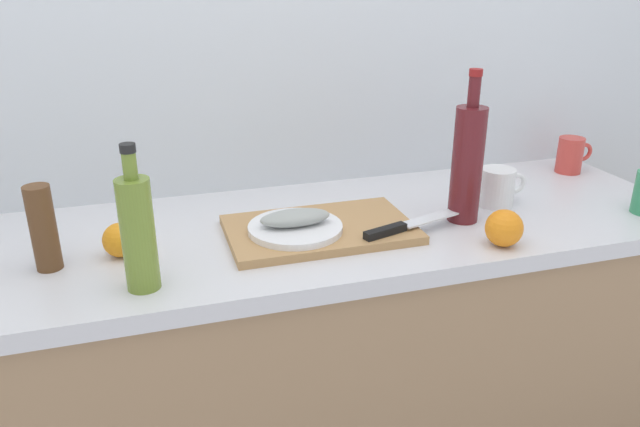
# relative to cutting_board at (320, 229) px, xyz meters

# --- Properties ---
(back_wall) EXTENTS (3.20, 0.05, 2.50)m
(back_wall) POSITION_rel_cutting_board_xyz_m (-0.03, 0.38, 0.34)
(back_wall) COLOR silver
(back_wall) RESTS_ON ground_plane
(kitchen_counter) EXTENTS (2.00, 0.60, 0.90)m
(kitchen_counter) POSITION_rel_cutting_board_xyz_m (-0.03, 0.05, -0.46)
(kitchen_counter) COLOR #9E7A56
(kitchen_counter) RESTS_ON ground_plane
(cutting_board) EXTENTS (0.43, 0.26, 0.02)m
(cutting_board) POSITION_rel_cutting_board_xyz_m (0.00, 0.00, 0.00)
(cutting_board) COLOR tan
(cutting_board) RESTS_ON kitchen_counter
(white_plate) EXTENTS (0.22, 0.22, 0.01)m
(white_plate) POSITION_rel_cutting_board_xyz_m (-0.06, -0.01, 0.02)
(white_plate) COLOR white
(white_plate) RESTS_ON cutting_board
(fish_fillet) EXTENTS (0.16, 0.07, 0.04)m
(fish_fillet) POSITION_rel_cutting_board_xyz_m (-0.06, -0.01, 0.04)
(fish_fillet) COLOR #999E99
(fish_fillet) RESTS_ON white_plate
(chef_knife) EXTENTS (0.29, 0.11, 0.02)m
(chef_knife) POSITION_rel_cutting_board_xyz_m (0.17, -0.08, 0.02)
(chef_knife) COLOR silver
(chef_knife) RESTS_ON cutting_board
(olive_oil_bottle) EXTENTS (0.06, 0.06, 0.29)m
(olive_oil_bottle) POSITION_rel_cutting_board_xyz_m (-0.40, -0.15, 0.11)
(olive_oil_bottle) COLOR olive
(olive_oil_bottle) RESTS_ON kitchen_counter
(wine_bottle) EXTENTS (0.07, 0.07, 0.37)m
(wine_bottle) POSITION_rel_cutting_board_xyz_m (0.36, -0.02, 0.14)
(wine_bottle) COLOR #59191E
(wine_bottle) RESTS_ON kitchen_counter
(coffee_mug_0) EXTENTS (0.11, 0.07, 0.11)m
(coffee_mug_0) POSITION_rel_cutting_board_xyz_m (0.86, 0.22, 0.04)
(coffee_mug_0) COLOR #CC3F38
(coffee_mug_0) RESTS_ON kitchen_counter
(coffee_mug_2) EXTENTS (0.13, 0.09, 0.10)m
(coffee_mug_2) POSITION_rel_cutting_board_xyz_m (0.49, 0.04, 0.04)
(coffee_mug_2) COLOR white
(coffee_mug_2) RESTS_ON kitchen_counter
(orange_0) EXTENTS (0.07, 0.07, 0.07)m
(orange_0) POSITION_rel_cutting_board_xyz_m (-0.44, 0.01, 0.03)
(orange_0) COLOR orange
(orange_0) RESTS_ON kitchen_counter
(orange_2) EXTENTS (0.08, 0.08, 0.08)m
(orange_2) POSITION_rel_cutting_board_xyz_m (0.37, -0.18, 0.03)
(orange_2) COLOR orange
(orange_2) RESTS_ON kitchen_counter
(pepper_mill) EXTENTS (0.05, 0.05, 0.18)m
(pepper_mill) POSITION_rel_cutting_board_xyz_m (-0.58, -0.01, 0.08)
(pepper_mill) COLOR brown
(pepper_mill) RESTS_ON kitchen_counter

